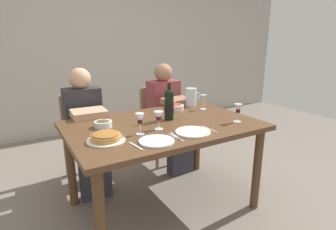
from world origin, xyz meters
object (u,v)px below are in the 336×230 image
at_px(salad_bowl, 175,107).
at_px(wine_glass_right_diner, 203,99).
at_px(dining_table, 163,134).
at_px(diner_left, 86,127).
at_px(diner_right, 169,114).
at_px(baked_tart, 106,137).
at_px(dinner_plate_right_setting, 157,141).
at_px(olive_bowl, 103,124).
at_px(wine_glass_centre, 238,109).
at_px(water_pitcher, 191,98).
at_px(wine_bottle, 169,104).
at_px(wine_glass_left_diner, 159,117).
at_px(chair_left, 82,132).
at_px(dinner_plate_left_setting, 193,132).
at_px(wine_glass_spare, 140,120).
at_px(chair_right, 158,119).

distance_m(salad_bowl, wine_glass_right_diner, 0.28).
height_order(dining_table, diner_left, diner_left).
relative_size(wine_glass_right_diner, diner_right, 0.12).
bearing_deg(baked_tart, dinner_plate_right_setting, -33.35).
xyz_separation_m(olive_bowl, wine_glass_right_diner, (1.00, 0.05, 0.07)).
bearing_deg(salad_bowl, diner_left, 155.60).
bearing_deg(baked_tart, wine_glass_centre, -6.81).
xyz_separation_m(water_pitcher, diner_left, (-0.99, 0.29, -0.22)).
relative_size(salad_bowl, diner_left, 0.14).
bearing_deg(wine_bottle, wine_glass_right_diner, 15.39).
height_order(wine_bottle, wine_glass_left_diner, wine_bottle).
bearing_deg(wine_glass_centre, diner_left, 136.85).
height_order(wine_bottle, chair_left, wine_bottle).
distance_m(dining_table, water_pitcher, 0.67).
distance_m(olive_bowl, wine_glass_centre, 1.08).
xyz_separation_m(dining_table, wine_glass_right_diner, (0.56, 0.19, 0.20)).
relative_size(salad_bowl, dinner_plate_right_setting, 0.69).
distance_m(wine_bottle, dinner_plate_left_setting, 0.40).
xyz_separation_m(olive_bowl, wine_glass_centre, (0.99, -0.42, 0.08)).
height_order(dining_table, water_pitcher, water_pitcher).
bearing_deg(dinner_plate_left_setting, wine_glass_centre, 3.89).
xyz_separation_m(dining_table, chair_left, (-0.45, 0.90, -0.17)).
bearing_deg(salad_bowl, dinner_plate_left_setting, -110.97).
bearing_deg(dinner_plate_right_setting, diner_left, 102.28).
bearing_deg(wine_bottle, wine_glass_spare, -150.09).
bearing_deg(diner_right, baked_tart, 37.62).
xyz_separation_m(dining_table, diner_right, (0.45, 0.67, -0.05)).
distance_m(wine_glass_spare, diner_right, 1.11).
xyz_separation_m(wine_glass_right_diner, wine_glass_spare, (-0.82, -0.34, 0.01)).
height_order(wine_bottle, water_pitcher, wine_bottle).
relative_size(wine_bottle, chair_left, 0.36).
distance_m(salad_bowl, wine_glass_centre, 0.64).
xyz_separation_m(salad_bowl, olive_bowl, (-0.76, -0.17, 0.00)).
bearing_deg(baked_tart, diner_left, 85.33).
height_order(water_pitcher, dinner_plate_left_setting, water_pitcher).
height_order(dining_table, wine_glass_right_diner, wine_glass_right_diner).
bearing_deg(wine_glass_centre, salad_bowl, 111.48).
bearing_deg(olive_bowl, wine_glass_centre, -23.11).
relative_size(diner_left, chair_right, 1.33).
relative_size(olive_bowl, wine_glass_left_diner, 0.97).
bearing_deg(wine_bottle, diner_right, 59.26).
xyz_separation_m(wine_glass_spare, chair_left, (-0.18, 1.04, -0.37)).
distance_m(dining_table, baked_tart, 0.56).
height_order(wine_glass_centre, dinner_plate_left_setting, wine_glass_centre).
relative_size(salad_bowl, wine_glass_centre, 1.09).
relative_size(dinner_plate_left_setting, diner_left, 0.22).
relative_size(baked_tart, wine_glass_spare, 1.66).
bearing_deg(dinner_plate_right_setting, wine_glass_right_diner, 33.70).
bearing_deg(salad_bowl, water_pitcher, 13.85).
bearing_deg(chair_right, dinner_plate_left_setting, 70.65).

